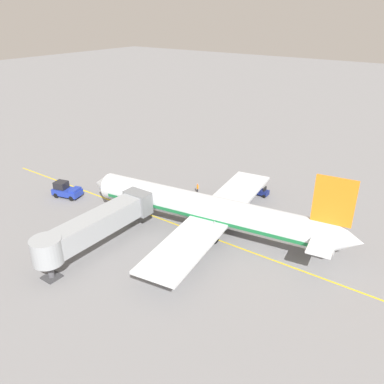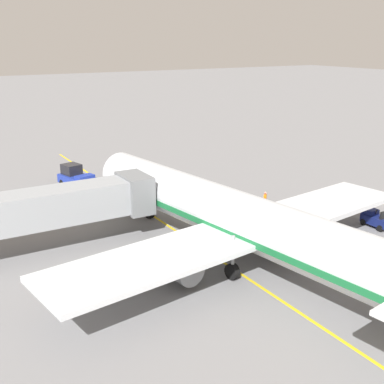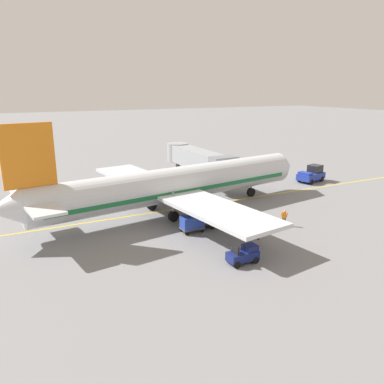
{
  "view_description": "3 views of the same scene",
  "coord_description": "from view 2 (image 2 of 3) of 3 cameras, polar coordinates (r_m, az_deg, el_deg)",
  "views": [
    {
      "loc": [
        -36.48,
        -24.66,
        26.77
      ],
      "look_at": [
        3.71,
        4.12,
        3.49
      ],
      "focal_mm": 36.59,
      "sensor_mm": 36.0,
      "label": 1
    },
    {
      "loc": [
        -18.46,
        -26.85,
        15.34
      ],
      "look_at": [
        0.84,
        5.63,
        3.59
      ],
      "focal_mm": 46.35,
      "sensor_mm": 36.0,
      "label": 2
    },
    {
      "loc": [
        37.72,
        -17.0,
        13.42
      ],
      "look_at": [
        3.08,
        0.48,
        2.73
      ],
      "focal_mm": 35.35,
      "sensor_mm": 36.0,
      "label": 3
    }
  ],
  "objects": [
    {
      "name": "gate_lead_in_line",
      "position": [
        36.01,
        3.46,
        -7.97
      ],
      "size": [
        0.24,
        80.0,
        0.01
      ],
      "primitive_type": "cube",
      "color": "gold",
      "rests_on": "ground"
    },
    {
      "name": "ground_crew_wing_walker",
      "position": [
        46.74,
        8.4,
        -0.85
      ],
      "size": [
        0.59,
        0.56,
        1.69
      ],
      "color": "#232328",
      "rests_on": "ground"
    },
    {
      "name": "parked_airliner",
      "position": [
        34.93,
        5.57,
        -3.17
      ],
      "size": [
        30.43,
        37.31,
        10.63
      ],
      "color": "silver",
      "rests_on": "ground"
    },
    {
      "name": "baggage_tug_lead",
      "position": [
        44.78,
        20.38,
        -2.92
      ],
      "size": [
        1.3,
        2.51,
        1.62
      ],
      "color": "navy",
      "rests_on": "ground"
    },
    {
      "name": "ground_crew_loader",
      "position": [
        44.71,
        13.68,
        -2.01
      ],
      "size": [
        0.72,
        0.25,
        1.69
      ],
      "color": "#232328",
      "rests_on": "ground"
    },
    {
      "name": "baggage_cart_front",
      "position": [
        40.6,
        10.47,
        -3.79
      ],
      "size": [
        1.32,
        2.9,
        1.58
      ],
      "color": "#4C4C51",
      "rests_on": "ground"
    },
    {
      "name": "baggage_cart_second_in_train",
      "position": [
        38.78,
        13.75,
        -5.03
      ],
      "size": [
        1.32,
        2.9,
        1.58
      ],
      "color": "#4C4C51",
      "rests_on": "ground"
    },
    {
      "name": "ground_plane",
      "position": [
        36.01,
        3.46,
        -7.97
      ],
      "size": [
        400.0,
        400.0,
        0.0
      ],
      "primitive_type": "plane",
      "color": "slate"
    },
    {
      "name": "pushback_tractor",
      "position": [
        54.48,
        -13.18,
        1.65
      ],
      "size": [
        3.21,
        4.81,
        2.4
      ],
      "color": "#1E339E",
      "rests_on": "ground"
    },
    {
      "name": "jet_bridge",
      "position": [
        37.8,
        -16.78,
        -1.81
      ],
      "size": [
        16.81,
        3.5,
        4.98
      ],
      "color": "#93999E",
      "rests_on": "ground"
    }
  ]
}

